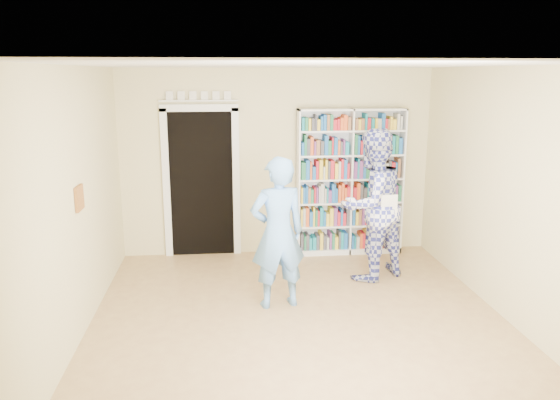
# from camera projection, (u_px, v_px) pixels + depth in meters

# --- Properties ---
(floor) EXTENTS (5.00, 5.00, 0.00)m
(floor) POSITION_uv_depth(u_px,v_px,m) (301.00, 325.00, 5.83)
(floor) COLOR #986F49
(floor) RESTS_ON ground
(ceiling) EXTENTS (5.00, 5.00, 0.00)m
(ceiling) POSITION_uv_depth(u_px,v_px,m) (303.00, 65.00, 5.22)
(ceiling) COLOR white
(ceiling) RESTS_ON wall_back
(wall_back) EXTENTS (4.50, 0.00, 4.50)m
(wall_back) POSITION_uv_depth(u_px,v_px,m) (277.00, 163.00, 7.94)
(wall_back) COLOR beige
(wall_back) RESTS_ON floor
(wall_left) EXTENTS (0.00, 5.00, 5.00)m
(wall_left) POSITION_uv_depth(u_px,v_px,m) (72.00, 208.00, 5.29)
(wall_left) COLOR beige
(wall_left) RESTS_ON floor
(wall_right) EXTENTS (0.00, 5.00, 5.00)m
(wall_right) POSITION_uv_depth(u_px,v_px,m) (513.00, 197.00, 5.75)
(wall_right) COLOR beige
(wall_right) RESTS_ON floor
(bookshelf) EXTENTS (1.55, 0.29, 2.13)m
(bookshelf) POSITION_uv_depth(u_px,v_px,m) (350.00, 182.00, 7.96)
(bookshelf) COLOR white
(bookshelf) RESTS_ON floor
(doorway) EXTENTS (1.10, 0.08, 2.43)m
(doorway) POSITION_uv_depth(u_px,v_px,m) (201.00, 176.00, 7.85)
(doorway) COLOR black
(doorway) RESTS_ON floor
(wall_art) EXTENTS (0.03, 0.25, 0.25)m
(wall_art) POSITION_uv_depth(u_px,v_px,m) (79.00, 198.00, 5.48)
(wall_art) COLOR maroon
(wall_art) RESTS_ON wall_left
(man_blue) EXTENTS (0.71, 0.54, 1.74)m
(man_blue) POSITION_uv_depth(u_px,v_px,m) (278.00, 233.00, 6.13)
(man_blue) COLOR #669FE4
(man_blue) RESTS_ON floor
(man_plaid) EXTENTS (1.19, 1.11, 1.96)m
(man_plaid) POSITION_uv_depth(u_px,v_px,m) (371.00, 205.00, 6.98)
(man_plaid) COLOR #32399B
(man_plaid) RESTS_ON floor
(paper_sheet) EXTENTS (0.21, 0.02, 0.30)m
(paper_sheet) POSITION_uv_depth(u_px,v_px,m) (389.00, 207.00, 6.73)
(paper_sheet) COLOR white
(paper_sheet) RESTS_ON man_plaid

